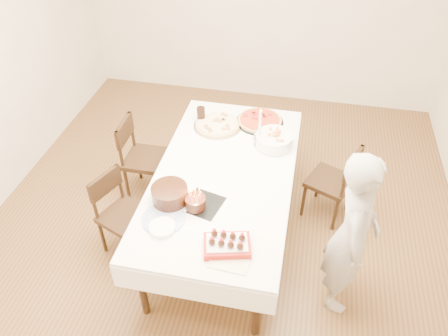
% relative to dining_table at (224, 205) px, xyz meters
% --- Properties ---
extents(floor, '(5.00, 5.00, 0.00)m').
position_rel_dining_table_xyz_m(floor, '(-0.04, 0.09, -0.38)').
color(floor, '#53321C').
rests_on(floor, ground).
extents(dining_table, '(1.58, 2.34, 0.75)m').
position_rel_dining_table_xyz_m(dining_table, '(0.00, 0.00, 0.00)').
color(dining_table, white).
rests_on(dining_table, floor).
extents(chair_right_savory, '(0.55, 0.55, 0.82)m').
position_rel_dining_table_xyz_m(chair_right_savory, '(0.92, 0.47, 0.03)').
color(chair_right_savory, black).
rests_on(chair_right_savory, floor).
extents(chair_left_savory, '(0.44, 0.44, 0.86)m').
position_rel_dining_table_xyz_m(chair_left_savory, '(-0.87, 0.42, 0.05)').
color(chair_left_savory, black).
rests_on(chair_left_savory, floor).
extents(chair_left_dessert, '(0.54, 0.54, 0.81)m').
position_rel_dining_table_xyz_m(chair_left_dessert, '(-0.80, -0.34, 0.03)').
color(chair_left_dessert, black).
rests_on(chair_left_dessert, floor).
extents(person, '(0.39, 0.56, 1.46)m').
position_rel_dining_table_xyz_m(person, '(1.05, -0.46, 0.35)').
color(person, '#B2AEA8').
rests_on(person, floor).
extents(pizza_white, '(0.53, 0.53, 0.04)m').
position_rel_dining_table_xyz_m(pizza_white, '(-0.20, 0.66, 0.40)').
color(pizza_white, beige).
rests_on(pizza_white, dining_table).
extents(pizza_pepperoni, '(0.55, 0.55, 0.04)m').
position_rel_dining_table_xyz_m(pizza_pepperoni, '(0.18, 0.81, 0.40)').
color(pizza_pepperoni, red).
rests_on(pizza_pepperoni, dining_table).
extents(red_placemat, '(0.32, 0.32, 0.01)m').
position_rel_dining_table_xyz_m(red_placemat, '(0.34, 0.58, 0.38)').
color(red_placemat, '#B21E1E').
rests_on(red_placemat, dining_table).
extents(pasta_bowl, '(0.40, 0.40, 0.11)m').
position_rel_dining_table_xyz_m(pasta_bowl, '(0.36, 0.47, 0.44)').
color(pasta_bowl, white).
rests_on(pasta_bowl, dining_table).
extents(taper_candle, '(0.11, 0.11, 0.39)m').
position_rel_dining_table_xyz_m(taper_candle, '(0.23, 0.45, 0.57)').
color(taper_candle, white).
rests_on(taper_candle, dining_table).
extents(shaker_pair, '(0.08, 0.08, 0.09)m').
position_rel_dining_table_xyz_m(shaker_pair, '(0.19, 0.52, 0.42)').
color(shaker_pair, white).
rests_on(shaker_pair, dining_table).
extents(cola_glass, '(0.10, 0.10, 0.15)m').
position_rel_dining_table_xyz_m(cola_glass, '(-0.38, 0.72, 0.45)').
color(cola_glass, black).
rests_on(cola_glass, dining_table).
extents(layer_cake, '(0.37, 0.37, 0.14)m').
position_rel_dining_table_xyz_m(layer_cake, '(-0.34, -0.41, 0.45)').
color(layer_cake, black).
rests_on(layer_cake, dining_table).
extents(cake_board, '(0.34, 0.34, 0.01)m').
position_rel_dining_table_xyz_m(cake_board, '(-0.09, -0.39, 0.38)').
color(cake_board, black).
rests_on(cake_board, dining_table).
extents(birthday_cake, '(0.19, 0.19, 0.16)m').
position_rel_dining_table_xyz_m(birthday_cake, '(-0.13, -0.44, 0.46)').
color(birthday_cake, '#33180E').
rests_on(birthday_cake, dining_table).
extents(strawberry_box, '(0.37, 0.29, 0.08)m').
position_rel_dining_table_xyz_m(strawberry_box, '(0.18, -0.78, 0.42)').
color(strawberry_box, '#A71913').
rests_on(strawberry_box, dining_table).
extents(box_lid, '(0.28, 0.20, 0.02)m').
position_rel_dining_table_xyz_m(box_lid, '(0.22, -0.89, 0.38)').
color(box_lid, beige).
rests_on(box_lid, dining_table).
extents(plate_stack, '(0.23, 0.23, 0.04)m').
position_rel_dining_table_xyz_m(plate_stack, '(-0.31, -0.71, 0.40)').
color(plate_stack, white).
rests_on(plate_stack, dining_table).
extents(china_plate, '(0.43, 0.43, 0.01)m').
position_rel_dining_table_xyz_m(china_plate, '(-0.34, -0.60, 0.38)').
color(china_plate, white).
rests_on(china_plate, dining_table).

